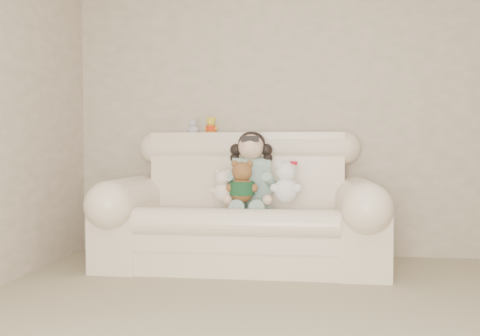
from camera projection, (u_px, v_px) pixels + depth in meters
name	position (u px, v px, depth m)	size (l,w,h in m)	color
wall_back	(342.00, 100.00, 4.32)	(4.50, 4.50, 0.00)	beige
sofa	(242.00, 199.00, 3.95)	(2.10, 0.95, 1.03)	#FFECCD
seated_child	(251.00, 170.00, 4.01)	(0.37, 0.45, 0.62)	#2E7560
brown_teddy	(242.00, 178.00, 3.80)	(0.23, 0.18, 0.36)	brown
white_cat	(286.00, 178.00, 3.79)	(0.23, 0.18, 0.36)	white
cream_teddy	(222.00, 183.00, 3.84)	(0.18, 0.14, 0.29)	silver
yellow_mini_bear	(211.00, 124.00, 4.35)	(0.11, 0.09, 0.18)	gold
grey_mini_plush	(193.00, 125.00, 4.33)	(0.10, 0.08, 0.16)	silver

